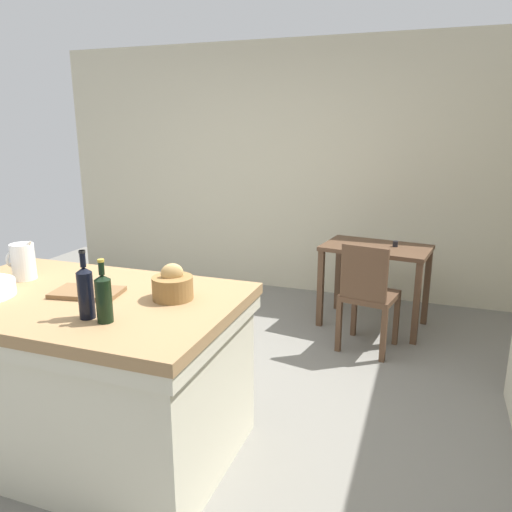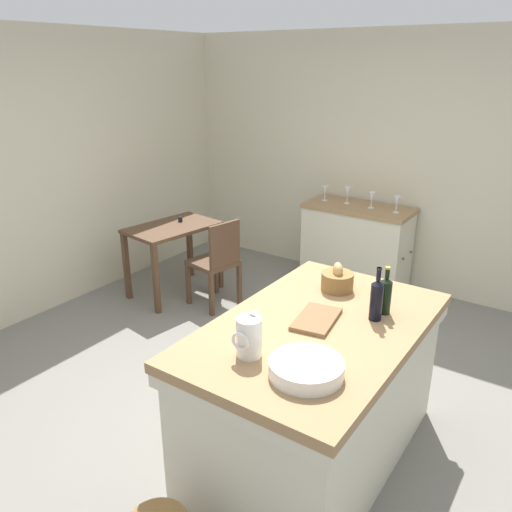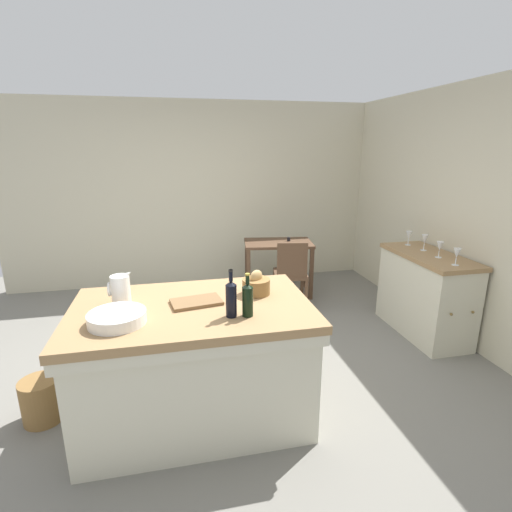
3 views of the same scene
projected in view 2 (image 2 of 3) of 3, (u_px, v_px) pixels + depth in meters
ground_plane at (261, 401)px, 3.67m from camera, size 6.76×6.76×0.00m
wall_back at (22, 179)px, 4.58m from camera, size 5.32×0.12×2.60m
wall_right at (404, 165)px, 5.21m from camera, size 0.12×5.20×2.60m
island_table at (314, 387)px, 3.02m from camera, size 1.66×1.04×0.90m
side_cabinet at (356, 246)px, 5.41m from camera, size 0.52×1.12×0.89m
writing_desk at (173, 237)px, 5.19m from camera, size 0.97×0.68×0.79m
wooden_chair at (217, 261)px, 4.94m from camera, size 0.47×0.47×0.89m
pitcher at (249, 337)px, 2.54m from camera, size 0.17×0.13×0.25m
wash_bowl at (306, 368)px, 2.40m from camera, size 0.36×0.36×0.07m
bread_basket at (337, 280)px, 3.29m from camera, size 0.21×0.21×0.19m
cutting_board at (316, 319)px, 2.91m from camera, size 0.38×0.26×0.02m
wine_bottle_dark at (385, 295)px, 2.97m from camera, size 0.07×0.07×0.29m
wine_bottle_amber at (376, 299)px, 2.88m from camera, size 0.07×0.07×0.32m
wine_glass_far_left at (397, 201)px, 4.99m from camera, size 0.07×0.07×0.16m
wine_glass_left at (372, 197)px, 5.15m from camera, size 0.07×0.07×0.16m
wine_glass_middle at (348, 192)px, 5.31m from camera, size 0.07×0.07×0.17m
wine_glass_right at (325, 190)px, 5.43m from camera, size 0.07×0.07×0.16m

